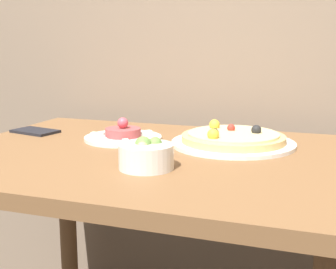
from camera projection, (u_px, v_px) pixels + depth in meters
name	position (u px, v px, depth m)	size (l,w,h in m)	color
dining_table	(148.00, 199.00, 1.20)	(1.01, 0.77, 0.77)	brown
pizza_plate	(233.00, 139.00, 1.24)	(0.33, 0.33, 0.06)	silver
tartare_plate	(123.00, 136.00, 1.31)	(0.22, 0.22, 0.06)	silver
small_bowl	(146.00, 155.00, 1.01)	(0.12, 0.12, 0.07)	silver
napkin	(35.00, 131.00, 1.42)	(0.15, 0.11, 0.01)	black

